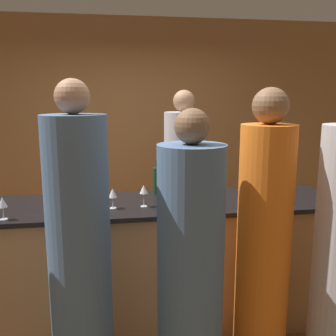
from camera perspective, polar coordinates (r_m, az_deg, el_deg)
The scene contains 13 objects.
ground_plane at distance 3.38m, azimuth -2.93°, elevation -22.24°, with size 14.00×14.00×0.00m, color brown.
back_wall at distance 4.81m, azimuth -5.46°, elevation 5.50°, with size 8.00×0.06×2.80m.
bar_counter at distance 3.13m, azimuth -3.02°, elevation -14.30°, with size 3.07×0.74×1.03m.
bartender at distance 3.82m, azimuth 2.34°, elevation -3.75°, with size 0.39×0.39×1.91m.
guest_0 at distance 2.29m, azimuth -13.27°, elevation -13.74°, with size 0.36×0.36×1.94m.
guest_1 at distance 2.31m, azimuth 3.44°, elevation -15.50°, with size 0.40×0.40×1.78m.
guest_2 at distance 2.51m, azimuth 14.31°, elevation -11.94°, with size 0.34×0.34×1.90m.
wine_bottle_0 at distance 3.17m, azimuth -1.68°, elevation -1.87°, with size 0.07×0.07×0.29m.
ice_bucket at distance 3.07m, azimuth -15.06°, elevation -3.24°, with size 0.20×0.20×0.18m.
wine_glass_0 at distance 2.79m, azimuth -8.44°, elevation -3.91°, with size 0.06×0.06×0.15m.
wine_glass_1 at distance 2.78m, azimuth -12.50°, elevation -3.67°, with size 0.06×0.06×0.17m.
wine_glass_2 at distance 2.80m, azimuth -3.72°, elevation -3.39°, with size 0.06×0.06×0.17m.
wine_glass_3 at distance 2.74m, azimuth -23.91°, elevation -4.91°, with size 0.06×0.06×0.16m.
Camera 1 is at (-0.27, -2.82, 1.85)m, focal length 40.00 mm.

